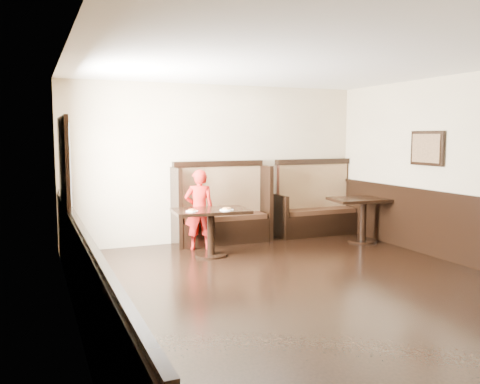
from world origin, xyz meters
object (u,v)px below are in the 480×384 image
table_neighbor (363,209)px  booth_neighbor (316,209)px  booth_main (221,213)px  child (199,210)px  table_main (211,220)px

table_neighbor → booth_neighbor: bearing=122.1°
booth_main → booth_neighbor: same height
booth_main → child: size_ratio=1.30×
booth_main → table_neighbor: size_ratio=1.42×
booth_neighbor → child: 2.54m
booth_main → table_main: (-0.53, -0.95, 0.05)m
table_main → child: bearing=97.3°
booth_main → table_main: booth_main is taller
booth_neighbor → child: size_ratio=1.23×
child → booth_main: bearing=-128.6°
table_main → child: 0.52m
booth_neighbor → table_neighbor: size_ratio=1.34×
table_main → table_neighbor: bearing=4.7°
booth_neighbor → table_main: 2.65m
booth_neighbor → table_main: booth_neighbor is taller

